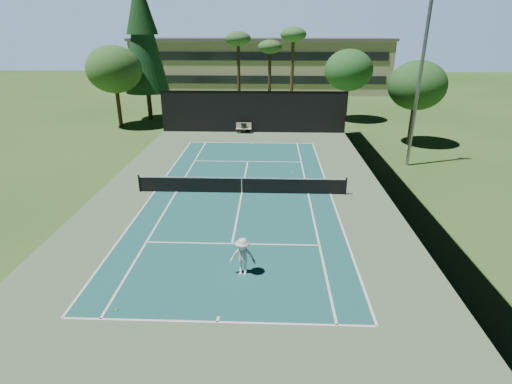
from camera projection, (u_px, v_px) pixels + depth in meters
ground at (242, 193)px, 24.82m from camera, size 160.00×160.00×0.00m
apron_slab at (242, 193)px, 24.81m from camera, size 18.00×32.00×0.01m
court_surface at (242, 193)px, 24.81m from camera, size 10.97×23.77×0.01m
court_lines at (242, 193)px, 24.81m from camera, size 11.07×23.87×0.01m
tennis_net at (242, 185)px, 24.61m from camera, size 12.90×0.10×1.10m
fence at (241, 162)px, 24.12m from camera, size 18.04×32.05×4.03m
player at (243, 257)px, 16.24m from camera, size 1.12×0.69×1.67m
tennis_ball_a at (117, 309)px, 14.41m from camera, size 0.08×0.08×0.08m
tennis_ball_b at (229, 188)px, 25.53m from camera, size 0.07×0.07×0.07m
tennis_ball_c at (292, 173)px, 28.26m from camera, size 0.07×0.07×0.07m
tennis_ball_d at (196, 168)px, 29.16m from camera, size 0.07×0.07×0.07m
park_bench at (244, 128)px, 39.13m from camera, size 1.50×0.45×1.02m
trash_bin at (244, 128)px, 39.22m from camera, size 0.56×0.56×0.95m
pine_tree at (142, 29)px, 42.02m from camera, size 4.80×4.80×15.00m
palm_a at (238, 42)px, 44.03m from camera, size 2.80×2.80×9.32m
palm_b at (270, 49)px, 46.07m from camera, size 2.80×2.80×8.42m
palm_c at (293, 38)px, 42.74m from camera, size 2.80×2.80×9.77m
decid_tree_a at (349, 70)px, 42.79m from camera, size 5.12×5.12×7.62m
decid_tree_b at (417, 86)px, 33.52m from camera, size 4.80×4.80×7.14m
decid_tree_c at (114, 70)px, 39.81m from camera, size 5.44×5.44×8.09m
campus_building at (261, 64)px, 65.81m from camera, size 40.50×12.50×8.30m
light_pole at (420, 76)px, 27.52m from camera, size 0.90×0.25×12.22m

